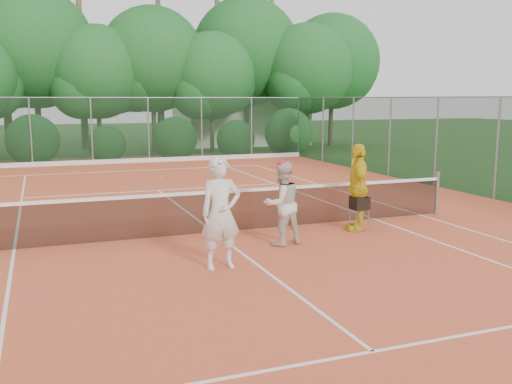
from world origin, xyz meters
TOP-DOWN VIEW (x-y plane):
  - ground at (0.00, 0.00)m, footprint 120.00×120.00m
  - clay_court at (0.00, 0.00)m, footprint 18.00×36.00m
  - club_building at (9.00, 24.00)m, footprint 8.00×5.00m
  - tennis_net at (0.00, 0.00)m, footprint 11.97×0.10m
  - player_white at (-0.65, -2.54)m, footprint 0.72×0.47m
  - player_center_grp at (0.98, -1.43)m, footprint 0.93×0.79m
  - player_yellow at (3.10, -0.82)m, footprint 0.87×1.24m
  - ball_hopper at (3.11, -0.90)m, footprint 0.34×0.34m
  - stray_ball_a at (-2.32, 12.29)m, footprint 0.07×0.07m
  - stray_ball_b at (3.03, 11.53)m, footprint 0.07×0.07m
  - stray_ball_c at (0.67, 9.12)m, footprint 0.07×0.07m
  - court_markings at (0.00, 0.00)m, footprint 11.03×23.83m
  - fence_back at (0.00, 15.00)m, footprint 18.07×0.07m
  - tropical_treeline at (1.43, 20.22)m, footprint 32.10×8.49m

SIDE VIEW (x-z plane):
  - ground at x=0.00m, z-range 0.00..0.00m
  - clay_court at x=0.00m, z-range 0.00..0.02m
  - court_markings at x=0.00m, z-range 0.02..0.03m
  - stray_ball_a at x=-2.32m, z-range 0.02..0.09m
  - stray_ball_b at x=3.03m, z-range 0.02..0.09m
  - stray_ball_c at x=0.67m, z-range 0.02..0.09m
  - tennis_net at x=0.00m, z-range -0.02..1.08m
  - ball_hopper at x=3.11m, z-range 0.25..1.03m
  - player_center_grp at x=0.98m, z-range 0.01..1.74m
  - player_white at x=-0.65m, z-range 0.02..1.98m
  - player_yellow at x=3.10m, z-range 0.02..1.98m
  - club_building at x=9.00m, z-range 0.00..3.00m
  - fence_back at x=0.00m, z-range 0.02..3.02m
  - tropical_treeline at x=1.43m, z-range -2.40..12.63m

